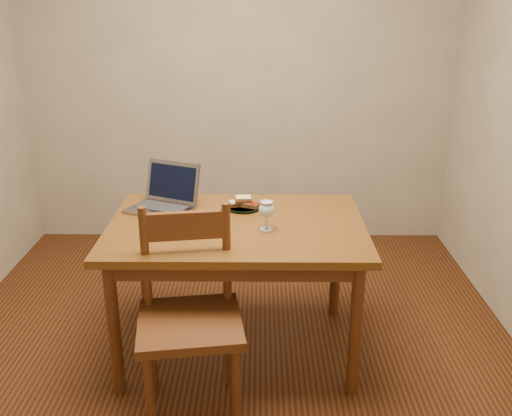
{
  "coord_description": "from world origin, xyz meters",
  "views": [
    {
      "loc": [
        0.16,
        -2.67,
        1.83
      ],
      "look_at": [
        0.14,
        0.08,
        0.8
      ],
      "focal_mm": 40.0,
      "sensor_mm": 36.0,
      "label": 1
    }
  ],
  "objects_px": {
    "chair": "(189,309)",
    "plate": "(243,207)",
    "laptop": "(166,196)",
    "milk_glass": "(267,216)",
    "table": "(237,239)"
  },
  "relations": [
    {
      "from": "plate",
      "to": "milk_glass",
      "type": "bearing_deg",
      "value": -67.56
    },
    {
      "from": "table",
      "to": "chair",
      "type": "relative_size",
      "value": 2.54
    },
    {
      "from": "milk_glass",
      "to": "laptop",
      "type": "xyz_separation_m",
      "value": [
        -0.55,
        0.32,
        -0.01
      ]
    },
    {
      "from": "chair",
      "to": "milk_glass",
      "type": "bearing_deg",
      "value": 40.81
    },
    {
      "from": "chair",
      "to": "plate",
      "type": "bearing_deg",
      "value": 63.83
    },
    {
      "from": "table",
      "to": "chair",
      "type": "height_order",
      "value": "chair"
    },
    {
      "from": "table",
      "to": "chair",
      "type": "distance_m",
      "value": 0.54
    },
    {
      "from": "chair",
      "to": "laptop",
      "type": "distance_m",
      "value": 0.8
    },
    {
      "from": "table",
      "to": "milk_glass",
      "type": "bearing_deg",
      "value": -28.99
    },
    {
      "from": "laptop",
      "to": "milk_glass",
      "type": "bearing_deg",
      "value": -6.27
    },
    {
      "from": "plate",
      "to": "laptop",
      "type": "relative_size",
      "value": 0.44
    },
    {
      "from": "milk_glass",
      "to": "plate",
      "type": "bearing_deg",
      "value": 112.44
    },
    {
      "from": "plate",
      "to": "milk_glass",
      "type": "xyz_separation_m",
      "value": [
        0.12,
        -0.3,
        0.07
      ]
    },
    {
      "from": "chair",
      "to": "milk_glass",
      "type": "height_order",
      "value": "chair"
    },
    {
      "from": "laptop",
      "to": "plate",
      "type": "bearing_deg",
      "value": 20.9
    }
  ]
}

